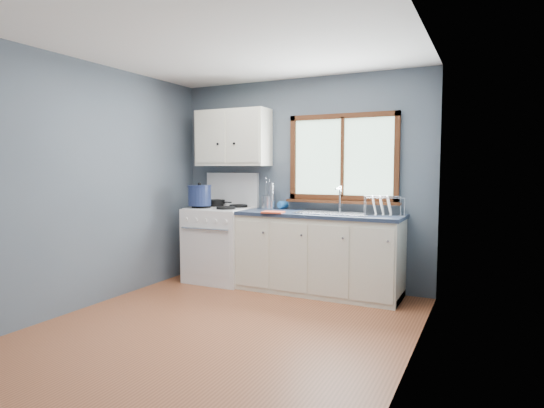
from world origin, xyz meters
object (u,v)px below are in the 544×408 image
at_px(utensil_crock, 267,202).
at_px(dish_rack, 383,210).
at_px(base_cabinets, 319,257).
at_px(skillet, 216,202).
at_px(sink, 334,219).
at_px(stockpot, 200,195).
at_px(thermos, 271,196).
at_px(gas_range, 221,242).

relative_size(utensil_crock, dish_rack, 0.83).
height_order(base_cabinets, skillet, skillet).
height_order(skillet, utensil_crock, utensil_crock).
xyz_separation_m(skillet, dish_rack, (2.19, -0.12, -0.01)).
height_order(sink, dish_rack, sink).
distance_m(utensil_crock, dish_rack, 1.45).
xyz_separation_m(stockpot, utensil_crock, (0.76, 0.34, -0.09)).
xyz_separation_m(sink, skillet, (-1.66, 0.14, 0.13)).
distance_m(stockpot, utensil_crock, 0.84).
distance_m(stockpot, thermos, 0.89).
bearing_deg(gas_range, skillet, 137.09).
relative_size(sink, dish_rack, 1.73).
bearing_deg(stockpot, utensil_crock, 24.28).
relative_size(base_cabinets, skillet, 4.97).
xyz_separation_m(utensil_crock, thermos, (0.06, 0.00, 0.08)).
height_order(utensil_crock, dish_rack, utensil_crock).
distance_m(utensil_crock, thermos, 0.10).
bearing_deg(sink, dish_rack, 2.47).
bearing_deg(skillet, stockpot, -90.44).
relative_size(thermos, dish_rack, 0.66).
xyz_separation_m(base_cabinets, skillet, (-1.48, 0.14, 0.57)).
bearing_deg(stockpot, sink, 6.53).
height_order(utensil_crock, thermos, utensil_crock).
xyz_separation_m(stockpot, dish_rack, (2.20, 0.21, -0.11)).
bearing_deg(gas_range, sink, 0.71).
distance_m(gas_range, utensil_crock, 0.78).
xyz_separation_m(base_cabinets, dish_rack, (0.71, 0.02, 0.57)).
bearing_deg(utensil_crock, dish_rack, -5.09).
relative_size(sink, skillet, 2.26).
distance_m(base_cabinets, thermos, 0.97).
relative_size(gas_range, sink, 1.62).
bearing_deg(thermos, stockpot, -156.98).
xyz_separation_m(utensil_crock, dish_rack, (1.44, -0.13, -0.03)).
xyz_separation_m(sink, thermos, (-0.86, 0.16, 0.22)).
relative_size(skillet, dish_rack, 0.77).
bearing_deg(skillet, base_cabinets, -3.15).
relative_size(base_cabinets, thermos, 5.75).
xyz_separation_m(skillet, stockpot, (-0.02, -0.33, 0.10)).
height_order(skillet, dish_rack, dish_rack).
bearing_deg(stockpot, gas_range, 42.40).
bearing_deg(base_cabinets, utensil_crock, 168.38).
xyz_separation_m(base_cabinets, sink, (0.18, -0.00, 0.45)).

